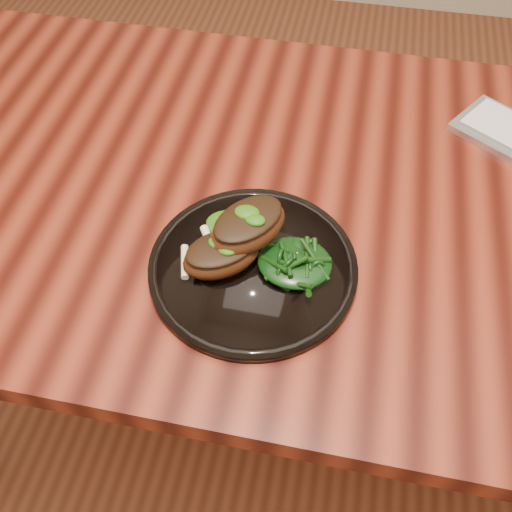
{
  "coord_description": "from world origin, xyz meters",
  "views": [
    {
      "loc": [
        -0.02,
        -0.63,
        1.38
      ],
      "look_at": [
        -0.11,
        -0.17,
        0.78
      ],
      "focal_mm": 40.0,
      "sensor_mm": 36.0,
      "label": 1
    }
  ],
  "objects_px": {
    "lamb_chop_front": "(221,254)",
    "greens_heap": "(295,260)",
    "desk": "(342,230)",
    "plate": "(253,267)"
  },
  "relations": [
    {
      "from": "lamb_chop_front",
      "to": "greens_heap",
      "type": "bearing_deg",
      "value": 9.02
    },
    {
      "from": "desk",
      "to": "plate",
      "type": "bearing_deg",
      "value": -124.29
    },
    {
      "from": "desk",
      "to": "greens_heap",
      "type": "relative_size",
      "value": 15.86
    },
    {
      "from": "plate",
      "to": "greens_heap",
      "type": "height_order",
      "value": "greens_heap"
    },
    {
      "from": "desk",
      "to": "lamb_chop_front",
      "type": "height_order",
      "value": "lamb_chop_front"
    },
    {
      "from": "desk",
      "to": "greens_heap",
      "type": "xyz_separation_m",
      "value": [
        -0.06,
        -0.16,
        0.12
      ]
    },
    {
      "from": "plate",
      "to": "lamb_chop_front",
      "type": "bearing_deg",
      "value": -165.93
    },
    {
      "from": "greens_heap",
      "to": "plate",
      "type": "bearing_deg",
      "value": -174.81
    },
    {
      "from": "desk",
      "to": "plate",
      "type": "height_order",
      "value": "plate"
    },
    {
      "from": "desk",
      "to": "greens_heap",
      "type": "height_order",
      "value": "greens_heap"
    }
  ]
}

